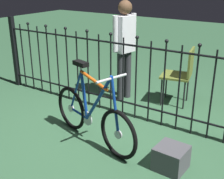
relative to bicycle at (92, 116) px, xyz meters
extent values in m
plane|color=#366240|center=(0.06, 0.17, -0.33)|extent=(20.00, 20.00, 0.00)
cylinder|color=black|center=(-2.29, 0.82, 0.21)|extent=(0.02, 0.02, 1.10)
sphere|color=black|center=(-2.29, 0.82, 0.79)|extent=(0.05, 0.05, 0.05)
cylinder|color=black|center=(-2.09, 0.82, 0.21)|extent=(0.02, 0.02, 1.10)
cylinder|color=black|center=(-1.89, 0.82, 0.21)|extent=(0.02, 0.02, 1.10)
sphere|color=black|center=(-1.89, 0.82, 0.79)|extent=(0.05, 0.05, 0.05)
cylinder|color=black|center=(-1.69, 0.82, 0.21)|extent=(0.02, 0.02, 1.10)
cylinder|color=black|center=(-1.49, 0.82, 0.21)|extent=(0.02, 0.02, 1.10)
sphere|color=black|center=(-1.49, 0.82, 0.79)|extent=(0.05, 0.05, 0.05)
cylinder|color=black|center=(-1.29, 0.82, 0.21)|extent=(0.02, 0.02, 1.10)
cylinder|color=black|center=(-1.09, 0.82, 0.21)|extent=(0.02, 0.02, 1.10)
sphere|color=black|center=(-1.09, 0.82, 0.79)|extent=(0.05, 0.05, 0.05)
cylinder|color=black|center=(-0.89, 0.82, 0.21)|extent=(0.02, 0.02, 1.10)
cylinder|color=black|center=(-0.69, 0.82, 0.21)|extent=(0.02, 0.02, 1.10)
sphere|color=black|center=(-0.69, 0.82, 0.79)|extent=(0.05, 0.05, 0.05)
cylinder|color=black|center=(-0.49, 0.82, 0.21)|extent=(0.02, 0.02, 1.10)
cylinder|color=black|center=(-0.29, 0.82, 0.21)|extent=(0.02, 0.02, 1.10)
sphere|color=black|center=(-0.29, 0.82, 0.79)|extent=(0.05, 0.05, 0.05)
cylinder|color=black|center=(-0.09, 0.82, 0.21)|extent=(0.02, 0.02, 1.10)
cylinder|color=black|center=(0.11, 0.82, 0.21)|extent=(0.02, 0.02, 1.10)
sphere|color=black|center=(0.11, 0.82, 0.79)|extent=(0.05, 0.05, 0.05)
cylinder|color=black|center=(0.30, 0.82, 0.21)|extent=(0.02, 0.02, 1.10)
cylinder|color=black|center=(0.50, 0.82, 0.21)|extent=(0.02, 0.02, 1.10)
sphere|color=black|center=(0.50, 0.82, 0.79)|extent=(0.05, 0.05, 0.05)
cylinder|color=black|center=(0.70, 0.82, 0.21)|extent=(0.02, 0.02, 1.10)
cylinder|color=black|center=(0.90, 0.82, 0.21)|extent=(0.02, 0.02, 1.10)
sphere|color=black|center=(0.90, 0.82, 0.79)|extent=(0.05, 0.05, 0.05)
cylinder|color=black|center=(1.10, 0.82, 0.21)|extent=(0.02, 0.02, 1.10)
cylinder|color=black|center=(0.06, 0.82, -0.14)|extent=(4.70, 0.03, 0.03)
cylinder|color=black|center=(0.06, 0.82, 0.67)|extent=(4.70, 0.03, 0.03)
cube|color=black|center=(-2.29, 0.82, 0.27)|extent=(0.07, 0.07, 1.21)
torus|color=black|center=(-0.42, 0.11, -0.06)|extent=(0.55, 0.19, 0.56)
cylinder|color=silver|center=(-0.42, 0.11, -0.06)|extent=(0.10, 0.05, 0.09)
torus|color=black|center=(0.43, -0.12, -0.06)|extent=(0.55, 0.19, 0.56)
cylinder|color=silver|center=(0.43, -0.12, -0.06)|extent=(0.10, 0.05, 0.09)
cylinder|color=navy|center=(0.11, -0.03, 0.25)|extent=(0.46, 0.16, 0.65)
cylinder|color=#EA5914|center=(0.04, -0.01, 0.44)|extent=(0.46, 0.16, 0.14)
cylinder|color=navy|center=(-0.14, 0.04, 0.21)|extent=(0.13, 0.07, 0.57)
cylinder|color=navy|center=(-0.26, 0.07, -0.06)|extent=(0.33, 0.12, 0.04)
cylinder|color=navy|center=(-0.31, 0.08, 0.22)|extent=(0.27, 0.09, 0.56)
cylinder|color=navy|center=(0.38, -0.10, 0.25)|extent=(0.14, 0.06, 0.63)
cylinder|color=silver|center=(0.33, -0.09, 0.55)|extent=(0.03, 0.03, 0.02)
cylinder|color=silver|center=(0.33, -0.09, 0.54)|extent=(0.13, 0.39, 0.03)
cylinder|color=silver|center=(-0.19, 0.05, 0.53)|extent=(0.03, 0.03, 0.07)
cube|color=black|center=(-0.19, 0.05, 0.58)|extent=(0.22, 0.14, 0.05)
cylinder|color=silver|center=(-0.10, 0.03, -0.07)|extent=(0.18, 0.06, 0.18)
cylinder|color=black|center=(0.22, 1.40, -0.12)|extent=(0.02, 0.02, 0.43)
cylinder|color=black|center=(0.15, 1.73, -0.12)|extent=(0.02, 0.02, 0.43)
cylinder|color=black|center=(0.55, 1.47, -0.12)|extent=(0.02, 0.02, 0.43)
cylinder|color=black|center=(0.48, 1.80, -0.12)|extent=(0.02, 0.02, 0.43)
cube|color=olive|center=(0.35, 1.60, 0.11)|extent=(0.50, 0.50, 0.03)
cube|color=olive|center=(0.55, 1.64, 0.33)|extent=(0.11, 0.40, 0.39)
cylinder|color=#2D2D33|center=(-0.41, 1.26, 0.05)|extent=(0.11, 0.11, 0.76)
cylinder|color=#2D2D33|center=(-0.38, 1.42, 0.05)|extent=(0.11, 0.11, 0.76)
cube|color=silver|center=(-0.39, 1.34, 0.70)|extent=(0.23, 0.33, 0.54)
cylinder|color=silver|center=(-0.43, 1.14, 0.72)|extent=(0.08, 0.08, 0.51)
cylinder|color=silver|center=(-0.35, 1.53, 0.72)|extent=(0.08, 0.08, 0.51)
sphere|color=brown|center=(-0.39, 1.34, 1.08)|extent=(0.21, 0.21, 0.21)
cube|color=#4C4C51|center=(0.99, 0.01, -0.21)|extent=(0.31, 0.31, 0.25)
camera|label=1|loc=(1.92, -2.48, 1.53)|focal=48.24mm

